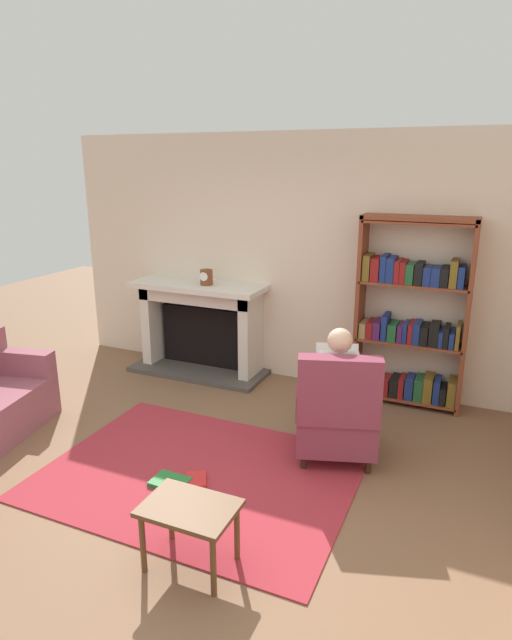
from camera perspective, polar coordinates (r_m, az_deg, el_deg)
The scene contains 10 objects.
ground at distance 4.20m, azimuth -8.26°, elevation -18.12°, with size 14.00×14.00×0.00m, color brown.
back_wall at distance 5.86m, azimuth 4.43°, elevation 6.35°, with size 5.60×0.10×2.70m, color beige.
area_rug at distance 4.41m, azimuth -6.14°, elevation -16.10°, with size 2.40×1.80×0.01m, color #A12A34.
fireplace at distance 6.26m, azimuth -5.79°, elevation -0.40°, with size 1.59×0.64×1.07m.
mantel_clock at distance 5.96m, azimuth -5.35°, elevation 4.58°, with size 0.14×0.14×0.17m.
bookshelf at distance 5.47m, azimuth 16.30°, elevation 0.17°, with size 1.07×0.32×1.90m.
armchair_reading at distance 4.43m, azimuth 8.66°, elevation -9.84°, with size 0.80×0.78×0.97m.
seated_reader at distance 4.45m, azimuth 8.71°, elevation -6.90°, with size 0.47×0.59×1.14m.
side_table at distance 3.40m, azimuth -7.14°, elevation -20.06°, with size 0.56×0.39×0.42m.
scattered_books at distance 4.30m, azimuth -8.37°, elevation -16.76°, with size 0.43×0.35×0.04m.
Camera 1 is at (1.90, -2.90, 2.37)m, focal length 29.83 mm.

